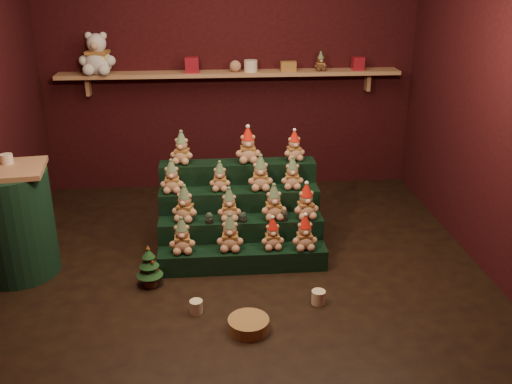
{
  "coord_description": "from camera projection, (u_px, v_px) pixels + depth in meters",
  "views": [
    {
      "loc": [
        -0.24,
        -4.16,
        2.39
      ],
      "look_at": [
        0.13,
        0.25,
        0.6
      ],
      "focal_mm": 40.0,
      "sensor_mm": 36.0,
      "label": 1
    }
  ],
  "objects": [
    {
      "name": "teddy_6",
      "position": [
        274.0,
        202.0,
        4.81
      ],
      "size": [
        0.23,
        0.21,
        0.3
      ],
      "primitive_type": null,
      "rotation": [
        0.0,
        0.0,
        0.07
      ],
      "color": "tan",
      "rests_on": "riser_tier_midfront"
    },
    {
      "name": "teddy_14",
      "position": [
        294.0,
        146.0,
        5.13
      ],
      "size": [
        0.22,
        0.21,
        0.27
      ],
      "primitive_type": null,
      "rotation": [
        0.0,
        0.0,
        0.2
      ],
      "color": "tan",
      "rests_on": "riser_tier_back"
    },
    {
      "name": "mug_right",
      "position": [
        318.0,
        297.0,
        4.28
      ],
      "size": [
        0.11,
        0.11,
        0.11
      ],
      "primitive_type": "cylinder",
      "color": "beige",
      "rests_on": "ground"
    },
    {
      "name": "white_bear",
      "position": [
        97.0,
        48.0,
        5.76
      ],
      "size": [
        0.41,
        0.37,
        0.53
      ],
      "primitive_type": null,
      "rotation": [
        0.0,
        0.0,
        -0.1
      ],
      "color": "silver",
      "rests_on": "back_shelf"
    },
    {
      "name": "snow_globe_b",
      "position": [
        243.0,
        217.0,
        4.78
      ],
      "size": [
        0.07,
        0.07,
        0.09
      ],
      "color": "black",
      "rests_on": "riser_tier_midfront"
    },
    {
      "name": "brown_bear",
      "position": [
        321.0,
        62.0,
        6.0
      ],
      "size": [
        0.15,
        0.14,
        0.19
      ],
      "primitive_type": null,
      "rotation": [
        0.0,
        0.0,
        0.12
      ],
      "color": "#492B18",
      "rests_on": "back_shelf"
    },
    {
      "name": "back_wall",
      "position": [
        230.0,
        61.0,
        6.13
      ],
      "size": [
        4.0,
        0.1,
        2.8
      ],
      "primitive_type": "cube",
      "color": "black",
      "rests_on": "ground"
    },
    {
      "name": "side_table",
      "position": [
        13.0,
        222.0,
        4.57
      ],
      "size": [
        0.65,
        0.64,
        0.92
      ],
      "rotation": [
        0.0,
        0.0,
        0.12
      ],
      "color": "tan",
      "rests_on": "ground"
    },
    {
      "name": "mini_christmas_tree",
      "position": [
        149.0,
        266.0,
        4.47
      ],
      "size": [
        0.21,
        0.21,
        0.36
      ],
      "rotation": [
        0.0,
        0.0,
        -0.09
      ],
      "color": "#442618",
      "rests_on": "ground"
    },
    {
      "name": "front_wall",
      "position": [
        271.0,
        221.0,
        2.34
      ],
      "size": [
        4.0,
        0.1,
        2.8
      ],
      "primitive_type": "cube",
      "color": "black",
      "rests_on": "ground"
    },
    {
      "name": "snow_globe_a",
      "position": [
        209.0,
        218.0,
        4.76
      ],
      "size": [
        0.07,
        0.07,
        0.09
      ],
      "color": "black",
      "rests_on": "riser_tier_midfront"
    },
    {
      "name": "riser_tier_midback",
      "position": [
        240.0,
        218.0,
        5.09
      ],
      "size": [
        1.4,
        0.22,
        0.54
      ],
      "primitive_type": "cube",
      "color": "black",
      "rests_on": "ground"
    },
    {
      "name": "mug_left",
      "position": [
        196.0,
        307.0,
        4.17
      ],
      "size": [
        0.1,
        0.1,
        0.1
      ],
      "primitive_type": "cylinder",
      "color": "beige",
      "rests_on": "ground"
    },
    {
      "name": "teddy_7",
      "position": [
        306.0,
        201.0,
        4.82
      ],
      "size": [
        0.24,
        0.22,
        0.3
      ],
      "primitive_type": null,
      "rotation": [
        0.0,
        0.0,
        0.15
      ],
      "color": "tan",
      "rests_on": "riser_tier_midfront"
    },
    {
      "name": "gift_tin_red_b",
      "position": [
        358.0,
        63.0,
        6.05
      ],
      "size": [
        0.12,
        0.12,
        0.14
      ],
      "primitive_type": "cube",
      "color": "maroon",
      "rests_on": "back_shelf"
    },
    {
      "name": "teddy_12",
      "position": [
        182.0,
        148.0,
        5.05
      ],
      "size": [
        0.24,
        0.23,
        0.29
      ],
      "primitive_type": null,
      "rotation": [
        0.0,
        0.0,
        -0.24
      ],
      "color": "tan",
      "rests_on": "riser_tier_back"
    },
    {
      "name": "right_wall",
      "position": [
        506.0,
        100.0,
        4.39
      ],
      "size": [
        0.1,
        4.0,
        2.8
      ],
      "primitive_type": "cube",
      "color": "black",
      "rests_on": "ground"
    },
    {
      "name": "teddy_1",
      "position": [
        230.0,
        233.0,
        4.66
      ],
      "size": [
        0.24,
        0.22,
        0.31
      ],
      "primitive_type": null,
      "rotation": [
        0.0,
        0.0,
        -0.09
      ],
      "color": "tan",
      "rests_on": "riser_tier_front"
    },
    {
      "name": "teddy_10",
      "position": [
        260.0,
        173.0,
        4.94
      ],
      "size": [
        0.23,
        0.21,
        0.3
      ],
      "primitive_type": null,
      "rotation": [
        0.0,
        0.0,
        -0.06
      ],
      "color": "tan",
      "rests_on": "riser_tier_midback"
    },
    {
      "name": "teddy_8",
      "position": [
        172.0,
        176.0,
        4.89
      ],
      "size": [
        0.21,
        0.19,
        0.28
      ],
      "primitive_type": null,
      "rotation": [
        0.0,
        0.0,
        -0.03
      ],
      "color": "tan",
      "rests_on": "riser_tier_midback"
    },
    {
      "name": "riser_tier_midfront",
      "position": [
        241.0,
        238.0,
        4.92
      ],
      "size": [
        1.4,
        0.22,
        0.36
      ],
      "primitive_type": "cube",
      "color": "black",
      "rests_on": "ground"
    },
    {
      "name": "wicker_basket",
      "position": [
        249.0,
        325.0,
        3.96
      ],
      "size": [
        0.3,
        0.3,
        0.09
      ],
      "primitive_type": "cylinder",
      "rotation": [
        0.0,
        0.0,
        -0.05
      ],
      "color": "olive",
      "rests_on": "ground"
    },
    {
      "name": "ground",
      "position": [
        243.0,
        270.0,
        4.76
      ],
      "size": [
        4.0,
        4.0,
        0.0
      ],
      "primitive_type": "plane",
      "color": "black",
      "rests_on": "ground"
    },
    {
      "name": "gift_tin_red_a",
      "position": [
        192.0,
        65.0,
        5.91
      ],
      "size": [
        0.14,
        0.14,
        0.16
      ],
      "primitive_type": "cube",
      "color": "maroon",
      "rests_on": "back_shelf"
    },
    {
      "name": "teddy_3",
      "position": [
        305.0,
        232.0,
        4.68
      ],
      "size": [
        0.22,
        0.2,
        0.29
      ],
      "primitive_type": null,
      "rotation": [
        0.0,
        0.0,
        0.03
      ],
      "color": "tan",
      "rests_on": "riser_tier_front"
    },
    {
      "name": "teddy_13",
      "position": [
        248.0,
        145.0,
        5.07
      ],
      "size": [
        0.23,
        0.21,
        0.31
      ],
      "primitive_type": null,
      "rotation": [
        0.0,
        0.0,
        0.02
      ],
      "color": "tan",
      "rests_on": "riser_tier_back"
    },
    {
      "name": "table_ornament",
      "position": [
        7.0,
        159.0,
        4.47
      ],
      "size": [
        0.1,
        0.1,
        0.08
      ],
      "primitive_type": "cylinder",
      "color": "beige",
      "rests_on": "side_table"
    },
    {
      "name": "scarf_gift_box",
      "position": [
        288.0,
        66.0,
        6.0
      ],
      "size": [
        0.16,
        0.1,
        0.1
      ],
      "primitive_type": "cube",
      "color": "#D25A1D",
      "rests_on": "back_shelf"
    },
    {
      "name": "back_shelf",
      "position": [
        231.0,
        74.0,
        6.01
      ],
      "size": [
        3.6,
        0.26,
        0.24
      ],
      "color": "tan",
      "rests_on": "ground"
    },
    {
      "name": "snow_globe_c",
      "position": [
        284.0,
        215.0,
        4.81
      ],
      "size": [
        0.07,
        0.07,
        0.09
      ],
      "color": "black",
      "rests_on": "riser_tier_midfront"
    },
    {
      "name": "riser_tier_back",
      "position": [
        238.0,
        199.0,
        5.26
      ],
      "size": [
        1.4,
        0.22,
        0.72
      ],
      "primitive_type": "cube",
      "color": "black",
      "rests_on": "ground"
    },
    {
      "name": "teddy_2",
      "position": [
        273.0,
        233.0,
        4.69
      ],
      "size": [
        0.2,
        0.18,
        0.27
      ],
      "primitive_type": null,
      "rotation": [
        0.0,
        0.0,
        0.07
      ],
      "color": "tan",
      "rests_on": "riser_tier_front"
    },
    {
      "name": "teddy_11",
      "position": [
        292.0,
        173.0,
        4.97
      ],
      "size": [
        0.21,
        0.19,
        0.28
      ],
      "primitive_type": null,
      "rotation": [
        0.0,
        0.0,
        -0.04
      ],
      "color": "tan",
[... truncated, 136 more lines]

